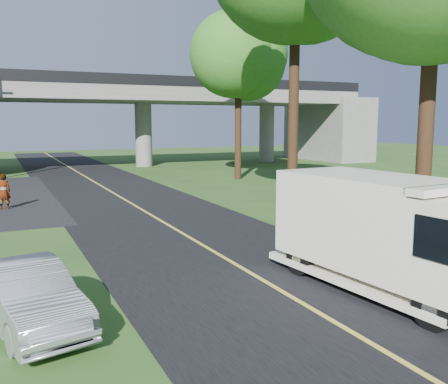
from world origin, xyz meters
TOP-DOWN VIEW (x-y plane):
  - ground at (0.00, 0.00)m, footprint 120.00×120.00m
  - road at (0.00, 10.00)m, footprint 7.00×90.00m
  - lane_line at (0.00, 10.00)m, footprint 0.12×90.00m
  - overpass at (0.00, 32.00)m, footprint 54.00×10.00m
  - tree_right_far at (9.21, 19.84)m, footprint 5.77×5.67m
  - step_van at (2.19, -1.28)m, footprint 2.80×6.28m
  - silver_sedan at (-5.25, 0.00)m, footprint 2.07×3.88m
  - pedestrian at (-5.38, 13.84)m, footprint 0.58×0.38m

SIDE VIEW (x-z plane):
  - ground at x=0.00m, z-range 0.00..0.00m
  - road at x=0.00m, z-range 0.00..0.02m
  - lane_line at x=0.00m, z-range 0.03..0.03m
  - silver_sedan at x=-5.25m, z-range 0.00..1.22m
  - pedestrian at x=-5.38m, z-range 0.00..1.58m
  - step_van at x=2.19m, z-range 0.11..2.67m
  - overpass at x=0.00m, z-range 0.91..8.21m
  - tree_right_far at x=9.21m, z-range 2.81..13.80m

